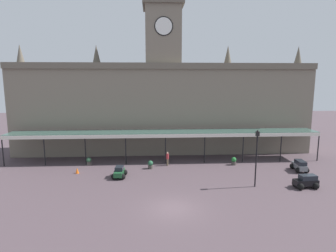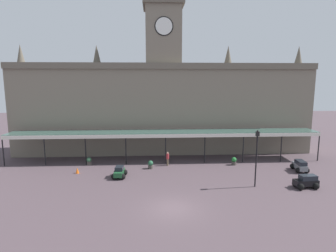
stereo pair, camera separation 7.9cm
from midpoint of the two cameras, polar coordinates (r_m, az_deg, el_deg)
name	(u,v)px [view 1 (the left image)]	position (r m, az deg, el deg)	size (l,w,h in m)	color
ground_plane	(173,208)	(23.61, 0.90, -16.45)	(140.00, 140.00, 0.00)	#504047
station_building	(163,103)	(40.65, -1.05, 4.63)	(41.25, 6.54, 21.12)	slate
entrance_canopy	(165,133)	(35.64, -0.69, -1.39)	(39.31, 3.26, 3.79)	#38564C
car_grey_estate	(300,166)	(35.59, 25.17, -7.41)	(1.67, 2.32, 1.27)	slate
car_green_sedan	(119,173)	(30.71, -9.94, -9.36)	(1.61, 2.11, 1.19)	#1E512D
car_black_estate	(306,182)	(30.51, 26.23, -10.21)	(2.31, 1.64, 1.27)	black
pedestrian_beside_cars	(168,158)	(34.17, -0.17, -6.57)	(0.34, 0.38, 1.67)	brown
victorian_lamppost	(257,152)	(28.16, 17.52, -5.16)	(0.30, 0.30, 5.61)	black
traffic_cone	(77,171)	(33.13, -18.08, -8.62)	(0.40, 0.40, 0.64)	orange
planter_by_canopy	(150,165)	(33.16, -3.66, -7.84)	(0.60, 0.60, 0.96)	#47423D
planter_forecourt_centre	(234,161)	(35.44, 13.19, -6.94)	(0.60, 0.60, 0.96)	#47423D
planter_near_kerb	(89,161)	(35.77, -15.87, -6.91)	(0.60, 0.60, 0.96)	#47423D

